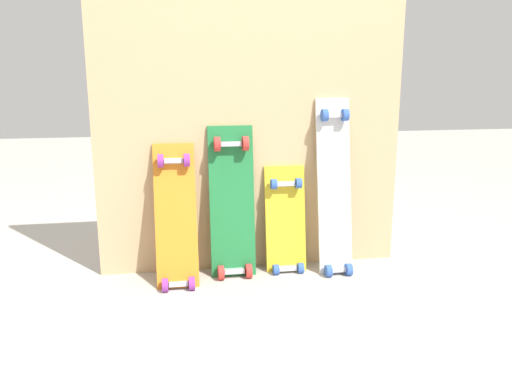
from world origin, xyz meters
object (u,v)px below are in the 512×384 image
skateboard_orange (176,222)px  skateboard_white (334,193)px  skateboard_green (232,208)px  skateboard_yellow (286,226)px

skateboard_orange → skateboard_white: skateboard_white is taller
skateboard_green → skateboard_white: 0.53m
skateboard_orange → skateboard_white: size_ratio=0.78×
skateboard_green → skateboard_yellow: size_ratio=1.33×
skateboard_yellow → skateboard_white: skateboard_white is taller
skateboard_green → skateboard_white: (0.52, -0.03, 0.06)m
skateboard_orange → skateboard_green: skateboard_green is taller
skateboard_green → skateboard_white: skateboard_white is taller
skateboard_orange → skateboard_green: size_ratio=0.91×
skateboard_green → skateboard_yellow: bearing=1.8°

